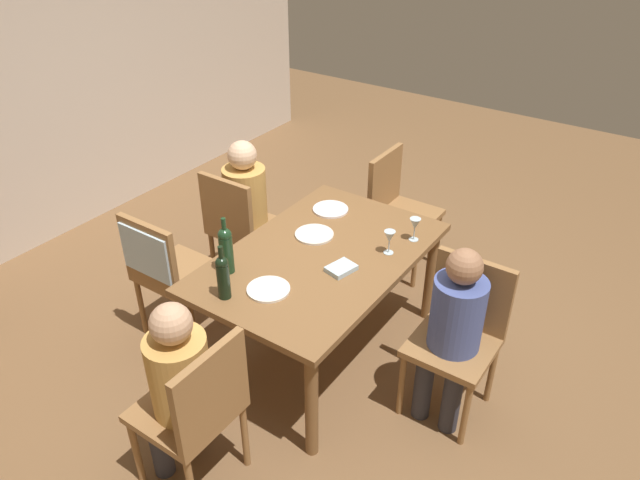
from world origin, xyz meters
TOP-DOWN VIEW (x-y plane):
  - ground_plane at (0.00, 0.00)m, footprint 10.00×10.00m
  - rear_room_partition at (0.00, 2.69)m, footprint 6.40×0.12m
  - dining_table at (0.00, 0.00)m, footprint 1.53×0.99m
  - chair_near at (0.09, -0.87)m, footprint 0.44×0.44m
  - chair_far_right at (0.26, 0.87)m, footprint 0.44×0.44m
  - chair_left_end at (-1.14, -0.09)m, footprint 0.44×0.44m
  - chair_far_left at (-0.47, 0.87)m, footprint 0.46×0.44m
  - chair_right_end at (1.14, 0.09)m, footprint 0.44×0.44m
  - person_woman_host at (-0.03, -0.87)m, footprint 0.33×0.28m
  - person_man_bearded at (0.37, 0.87)m, footprint 0.35×0.30m
  - person_man_guest at (-1.14, 0.03)m, footprint 0.29×0.33m
  - wine_bottle_tall_green at (-0.62, 0.19)m, footprint 0.07×0.07m
  - wine_bottle_dark_red at (-0.44, 0.33)m, footprint 0.08×0.08m
  - wine_glass_near_left at (0.46, -0.38)m, footprint 0.07×0.07m
  - wine_glass_centre at (0.24, -0.33)m, footprint 0.07×0.07m
  - dinner_plate_host at (0.16, 0.15)m, footprint 0.24×0.24m
  - dinner_plate_guest_left at (-0.45, 0.03)m, footprint 0.24×0.24m
  - dinner_plate_guest_right at (0.48, 0.24)m, footprint 0.24×0.24m
  - folded_napkin at (-0.07, -0.19)m, footprint 0.18×0.15m

SIDE VIEW (x-z plane):
  - ground_plane at x=0.00m, z-range 0.00..0.00m
  - chair_near at x=0.09m, z-range 0.07..0.99m
  - chair_far_right at x=0.26m, z-range 0.07..0.99m
  - chair_left_end at x=-1.14m, z-range 0.07..0.99m
  - chair_right_end at x=1.14m, z-range 0.07..0.99m
  - chair_far_left at x=-0.47m, z-range 0.13..1.05m
  - person_woman_host at x=-0.03m, z-range 0.09..1.17m
  - person_man_guest at x=-1.14m, z-range 0.09..1.18m
  - dining_table at x=0.00m, z-range 0.28..1.02m
  - person_man_bearded at x=0.37m, z-range 0.09..1.21m
  - dinner_plate_host at x=0.16m, z-range 0.74..0.75m
  - dinner_plate_guest_left at x=-0.45m, z-range 0.74..0.75m
  - dinner_plate_guest_right at x=0.48m, z-range 0.74..0.75m
  - folded_napkin at x=-0.07m, z-range 0.74..0.77m
  - wine_glass_near_left at x=0.46m, z-range 0.77..0.92m
  - wine_glass_centre at x=0.24m, z-range 0.77..0.92m
  - wine_bottle_tall_green at x=-0.62m, z-range 0.71..1.03m
  - wine_bottle_dark_red at x=-0.44m, z-range 0.71..1.06m
  - rear_room_partition at x=0.00m, z-range 0.00..2.70m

